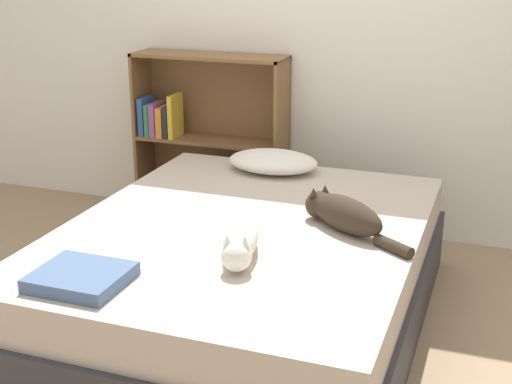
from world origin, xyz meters
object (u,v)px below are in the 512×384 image
at_px(bed, 245,276).
at_px(bookshelf, 207,135).
at_px(pillow, 273,161).
at_px(cat_dark, 343,214).
at_px(cat_light, 241,238).

distance_m(bed, bookshelf, 1.41).
relative_size(bed, pillow, 4.04).
relative_size(pillow, cat_dark, 0.92).
distance_m(pillow, cat_dark, 0.86).
bearing_deg(bookshelf, cat_dark, -45.21).
height_order(bed, cat_light, cat_light).
height_order(pillow, cat_dark, cat_dark).
bearing_deg(cat_light, bookshelf, -167.45).
relative_size(cat_light, bookshelf, 0.57).
bearing_deg(cat_dark, cat_light, 86.37).
bearing_deg(bed, pillow, 99.62).
distance_m(cat_light, cat_dark, 0.50).
height_order(cat_light, cat_dark, same).
bearing_deg(bookshelf, bed, -59.80).
distance_m(cat_light, bookshelf, 1.70).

